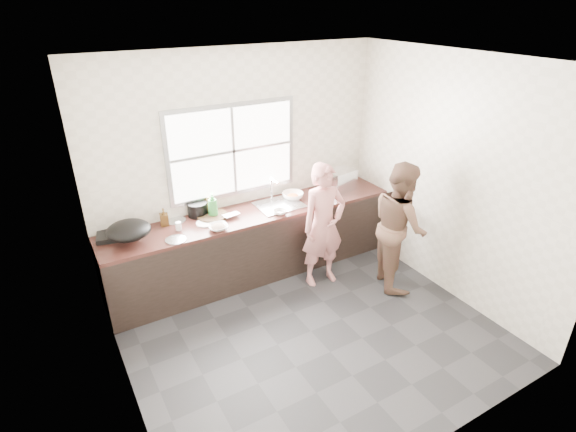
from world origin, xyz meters
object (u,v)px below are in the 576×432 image
bottle_green (213,205)px  glass_jar (178,226)px  bowl_crabs (293,196)px  person_side (399,225)px  dish_rack (341,180)px  bottle_brown_tall (164,218)px  pot_lid_right (175,220)px  woman (323,229)px  burner (115,233)px  plate_food (205,223)px  bowl_mince (218,227)px  bottle_brown_short (209,206)px  pot_lid_left (176,240)px  bowl_held (280,211)px  wok (129,230)px  black_pot (198,209)px  cutting_board (212,216)px

bottle_green → glass_jar: bearing=-166.7°
bowl_crabs → glass_jar: glass_jar is taller
person_side → dish_rack: 1.07m
bottle_green → bottle_brown_tall: 0.56m
bowl_crabs → pot_lid_right: bowl_crabs is taller
dish_rack → pot_lid_right: 2.18m
woman → burner: (-2.18, 0.77, 0.18)m
plate_food → pot_lid_right: bearing=138.4°
bowl_mince → bottle_brown_short: 0.45m
woman → dish_rack: 0.92m
bowl_crabs → burner: 2.15m
glass_jar → dish_rack: size_ratio=0.25×
glass_jar → bowl_mince: bearing=-29.1°
bottle_brown_short → pot_lid_left: size_ratio=0.86×
bottle_green → pot_lid_left: size_ratio=1.40×
bowl_crabs → pot_lid_left: 1.64m
bowl_held → pot_lid_right: (-1.12, 0.44, -0.03)m
bottle_brown_short → wok: size_ratio=0.42×
bowl_crabs → black_pot: 1.22m
bowl_held → burner: (-1.79, 0.43, -0.00)m
bowl_mince → bottle_green: size_ratio=0.70×
cutting_board → wok: wok is taller
bowl_held → pot_lid_left: size_ratio=0.90×
glass_jar → wok: wok is taller
bowl_crabs → bottle_brown_short: size_ratio=1.14×
cutting_board → plate_food: 0.17m
bottle_green → dish_rack: bearing=-2.6°
woman → bowl_held: 0.55m
bottle_green → bowl_crabs: bearing=-0.8°
bowl_mince → glass_jar: 0.43m
bottle_brown_tall → wok: 0.48m
wok → pot_lid_left: bearing=-24.0°
person_side → bowl_crabs: person_side is taller
pot_lid_right → plate_food: bearing=-41.6°
black_pot → dish_rack: (1.90, -0.20, 0.05)m
bottle_brown_short → dish_rack: dish_rack is taller
person_side → glass_jar: size_ratio=16.73×
bowl_crabs → dish_rack: (0.69, -0.06, 0.10)m
cutting_board → bowl_mince: (-0.06, -0.32, 0.01)m
cutting_board → bottle_green: size_ratio=1.16×
bowl_mince → bottle_brown_tall: 0.63m
cutting_board → plate_food: bearing=-138.1°
bowl_crabs → burner: bearing=176.6°
black_pot → bottle_brown_short: 0.14m
plate_food → pot_lid_right: (-0.27, 0.24, -0.00)m
person_side → bottle_brown_short: bearing=79.5°
bottle_green → burner: (-1.08, 0.11, -0.13)m
person_side → black_pot: bearing=81.5°
cutting_board → pot_lid_right: cutting_board is taller
bowl_held → black_pot: (-0.85, 0.44, 0.05)m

